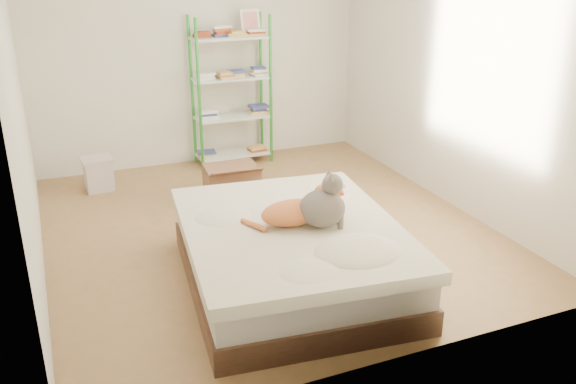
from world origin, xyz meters
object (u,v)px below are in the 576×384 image
cardboard_box (232,183)px  white_bin (98,174)px  bed (291,254)px  grey_cat (322,201)px  orange_cat (293,209)px  shelf_unit (232,87)px

cardboard_box → white_bin: 1.45m
bed → grey_cat: 0.50m
bed → orange_cat: orange_cat is taller
orange_cat → bed: bearing=-173.1°
shelf_unit → cardboard_box: bearing=-108.8°
grey_cat → shelf_unit: (0.28, 3.00, 0.20)m
cardboard_box → white_bin: cardboard_box is taller
grey_cat → cardboard_box: bearing=21.3°
bed → white_bin: size_ratio=5.93×
bed → grey_cat: (0.19, -0.12, 0.45)m
grey_cat → shelf_unit: shelf_unit is taller
orange_cat → shelf_unit: shelf_unit is taller
orange_cat → cardboard_box: size_ratio=1.07×
shelf_unit → cardboard_box: shelf_unit is taller
bed → white_bin: 2.79m
orange_cat → white_bin: size_ratio=1.66×
grey_cat → white_bin: (-1.31, 2.67, -0.52)m
cardboard_box → orange_cat: bearing=-88.1°
shelf_unit → white_bin: 1.78m
cardboard_box → bed: bearing=-88.7°
shelf_unit → cardboard_box: (-0.39, -1.15, -0.71)m
orange_cat → cardboard_box: bearing=89.3°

